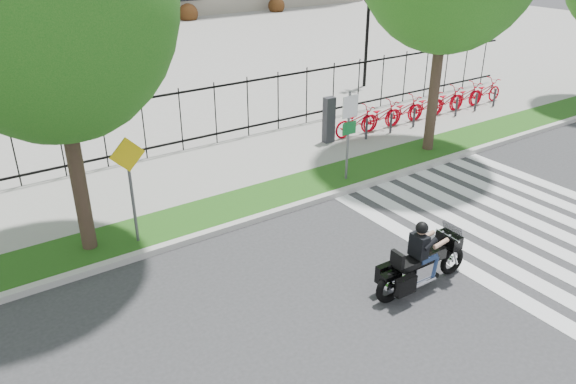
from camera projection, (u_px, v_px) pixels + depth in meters
ground at (383, 299)px, 10.96m from camera, size 120.00×120.00×0.00m
curb at (270, 214)px, 13.98m from camera, size 60.00×0.20×0.15m
grass_verge at (253, 202)px, 14.62m from camera, size 60.00×1.50×0.15m
sidewalk at (209, 170)px, 16.48m from camera, size 60.00×3.50×0.15m
plaza at (57, 61)px, 29.58m from camera, size 80.00×34.00×0.10m
crosswalk_stripes at (532, 230)px, 13.40m from camera, size 5.70×8.00×0.01m
iron_fence at (181, 120)px, 17.32m from camera, size 30.00×0.06×2.00m
lamp_post_right at (368, 13)px, 23.59m from camera, size 1.06×0.70×4.25m
bike_share_station at (424, 105)px, 20.45m from camera, size 8.88×0.86×1.50m
sign_pole_regulatory at (349, 125)px, 15.06m from camera, size 0.50×0.09×2.50m
sign_pole_warning at (130, 176)px, 11.99m from camera, size 0.78×0.09×2.49m
motorcycle_rider at (423, 261)px, 11.07m from camera, size 2.38×0.70×1.83m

